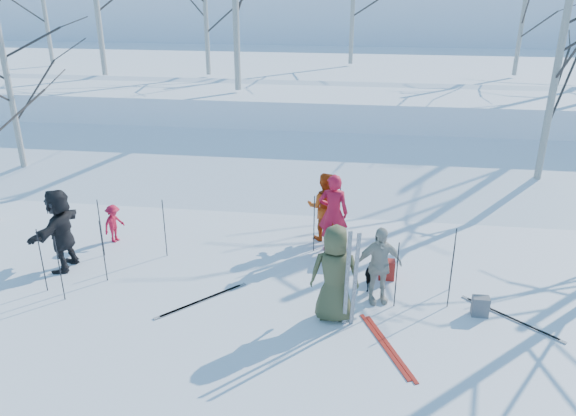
# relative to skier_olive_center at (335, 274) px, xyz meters

# --- Properties ---
(ground) EXTENTS (120.00, 120.00, 0.00)m
(ground) POSITION_rel_skier_olive_center_xyz_m (-1.10, 0.45, -0.91)
(ground) COLOR white
(ground) RESTS_ON ground
(snow_ramp) EXTENTS (70.00, 9.49, 4.12)m
(snow_ramp) POSITION_rel_skier_olive_center_xyz_m (-1.10, 7.45, -0.76)
(snow_ramp) COLOR white
(snow_ramp) RESTS_ON ground
(snow_plateau) EXTENTS (70.00, 18.00, 2.20)m
(snow_plateau) POSITION_rel_skier_olive_center_xyz_m (-1.10, 17.45, 0.09)
(snow_plateau) COLOR white
(snow_plateau) RESTS_ON ground
(far_hill) EXTENTS (90.00, 30.00, 6.00)m
(far_hill) POSITION_rel_skier_olive_center_xyz_m (-1.10, 38.45, 1.09)
(far_hill) COLOR white
(far_hill) RESTS_ON ground
(skier_olive_center) EXTENTS (0.92, 0.62, 1.82)m
(skier_olive_center) POSITION_rel_skier_olive_center_xyz_m (0.00, 0.00, 0.00)
(skier_olive_center) COLOR #414529
(skier_olive_center) RESTS_ON ground
(skier_red_north) EXTENTS (0.67, 0.45, 1.81)m
(skier_red_north) POSITION_rel_skier_olive_center_xyz_m (-0.19, 2.74, -0.01)
(skier_red_north) COLOR #B7112B
(skier_red_north) RESTS_ON ground
(skier_redor_behind) EXTENTS (0.81, 0.64, 1.64)m
(skier_redor_behind) POSITION_rel_skier_olive_center_xyz_m (-0.44, 3.29, -0.09)
(skier_redor_behind) COLOR #B4400D
(skier_redor_behind) RESTS_ON ground
(skier_red_seated) EXTENTS (0.52, 0.67, 0.91)m
(skier_red_seated) POSITION_rel_skier_olive_center_xyz_m (-5.26, 2.49, -0.46)
(skier_red_seated) COLOR #B7112B
(skier_red_seated) RESTS_ON ground
(skier_cream_east) EXTENTS (0.98, 0.62, 1.55)m
(skier_cream_east) POSITION_rel_skier_olive_center_xyz_m (0.78, 0.68, -0.14)
(skier_cream_east) COLOR beige
(skier_cream_east) RESTS_ON ground
(skier_grey_west) EXTENTS (0.60, 1.68, 1.79)m
(skier_grey_west) POSITION_rel_skier_olive_center_xyz_m (-5.77, 1.13, -0.02)
(skier_grey_west) COLOR black
(skier_grey_west) RESTS_ON ground
(dog) EXTENTS (0.35, 0.65, 0.53)m
(dog) POSITION_rel_skier_olive_center_xyz_m (0.70, 1.16, -0.65)
(dog) COLOR black
(dog) RESTS_ON ground
(upright_ski_left) EXTENTS (0.11, 0.17, 1.90)m
(upright_ski_left) POSITION_rel_skier_olive_center_xyz_m (0.22, -0.24, 0.04)
(upright_ski_left) COLOR silver
(upright_ski_left) RESTS_ON ground
(upright_ski_right) EXTENTS (0.13, 0.23, 1.89)m
(upright_ski_right) POSITION_rel_skier_olive_center_xyz_m (0.36, -0.25, 0.04)
(upright_ski_right) COLOR silver
(upright_ski_right) RESTS_ON ground
(ski_pair_a) EXTENTS (2.07, 2.10, 0.02)m
(ski_pair_a) POSITION_rel_skier_olive_center_xyz_m (3.21, 0.39, -0.90)
(ski_pair_a) COLOR silver
(ski_pair_a) RESTS_ON ground
(ski_pair_b) EXTENTS (1.60, 2.05, 0.02)m
(ski_pair_b) POSITION_rel_skier_olive_center_xyz_m (0.95, -0.75, -0.90)
(ski_pair_b) COLOR #A02016
(ski_pair_b) RESTS_ON ground
(ski_pair_c) EXTENTS (2.10, 2.10, 0.02)m
(ski_pair_c) POSITION_rel_skier_olive_center_xyz_m (-2.54, 0.22, -0.90)
(ski_pair_c) COLOR silver
(ski_pair_c) RESTS_ON ground
(ski_pole_a) EXTENTS (0.02, 0.02, 1.34)m
(ski_pole_a) POSITION_rel_skier_olive_center_xyz_m (-4.68, 0.72, -0.24)
(ski_pole_a) COLOR black
(ski_pole_a) RESTS_ON ground
(ski_pole_b) EXTENTS (0.02, 0.02, 1.34)m
(ski_pole_b) POSITION_rel_skier_olive_center_xyz_m (-5.68, 0.18, -0.24)
(ski_pole_b) COLOR black
(ski_pole_b) RESTS_ON ground
(ski_pole_c) EXTENTS (0.02, 0.02, 1.34)m
(ski_pole_c) POSITION_rel_skier_olive_center_xyz_m (2.11, 0.66, -0.24)
(ski_pole_c) COLOR black
(ski_pole_c) RESTS_ON ground
(ski_pole_d) EXTENTS (0.02, 0.02, 1.34)m
(ski_pole_d) POSITION_rel_skier_olive_center_xyz_m (2.23, 1.30, -0.24)
(ski_pole_d) COLOR black
(ski_pole_d) RESTS_ON ground
(ski_pole_e) EXTENTS (0.02, 0.02, 1.34)m
(ski_pole_e) POSITION_rel_skier_olive_center_xyz_m (-3.82, 1.94, -0.24)
(ski_pole_e) COLOR black
(ski_pole_e) RESTS_ON ground
(ski_pole_f) EXTENTS (0.02, 0.02, 1.34)m
(ski_pole_f) POSITION_rel_skier_olive_center_xyz_m (-5.18, -0.08, -0.24)
(ski_pole_f) COLOR black
(ski_pole_f) RESTS_ON ground
(ski_pole_g) EXTENTS (0.02, 0.02, 1.34)m
(ski_pole_g) POSITION_rel_skier_olive_center_xyz_m (-0.07, 3.16, -0.24)
(ski_pole_g) COLOR black
(ski_pole_g) RESTS_ON ground
(ski_pole_h) EXTENTS (0.02, 0.02, 1.34)m
(ski_pole_h) POSITION_rel_skier_olive_center_xyz_m (-0.61, 2.61, -0.24)
(ski_pole_h) COLOR black
(ski_pole_h) RESTS_ON ground
(ski_pole_i) EXTENTS (0.02, 0.02, 1.34)m
(ski_pole_i) POSITION_rel_skier_olive_center_xyz_m (1.12, 0.54, -0.24)
(ski_pole_i) COLOR black
(ski_pole_i) RESTS_ON ground
(ski_pole_j) EXTENTS (0.02, 0.02, 1.34)m
(ski_pole_j) POSITION_rel_skier_olive_center_xyz_m (-5.21, 1.76, -0.24)
(ski_pole_j) COLOR black
(ski_pole_j) RESTS_ON ground
(backpack_red) EXTENTS (0.32, 0.22, 0.42)m
(backpack_red) POSITION_rel_skier_olive_center_xyz_m (0.99, 1.57, -0.70)
(backpack_red) COLOR #A11F18
(backpack_red) RESTS_ON ground
(backpack_grey) EXTENTS (0.30, 0.20, 0.38)m
(backpack_grey) POSITION_rel_skier_olive_center_xyz_m (2.66, 0.44, -0.72)
(backpack_grey) COLOR #56575D
(backpack_grey) RESTS_ON ground
(backpack_dark) EXTENTS (0.34, 0.24, 0.40)m
(backpack_dark) POSITION_rel_skier_olive_center_xyz_m (-0.04, 2.11, -0.71)
(backpack_dark) COLOR black
(backpack_dark) RESTS_ON ground
(birch_plateau_a) EXTENTS (3.37, 3.37, 3.96)m
(birch_plateau_a) POSITION_rel_skier_olive_center_xyz_m (6.02, 14.10, 3.27)
(birch_plateau_a) COLOR silver
(birch_plateau_a) RESTS_ON snow_plateau
(birch_plateau_c) EXTENTS (3.96, 3.96, 4.80)m
(birch_plateau_c) POSITION_rel_skier_olive_center_xyz_m (-13.11, 14.53, 3.69)
(birch_plateau_c) COLOR silver
(birch_plateau_c) RESTS_ON snow_plateau
(birch_plateau_d) EXTENTS (3.69, 3.69, 4.41)m
(birch_plateau_d) POSITION_rel_skier_olive_center_xyz_m (-5.66, 12.70, 3.49)
(birch_plateau_d) COLOR silver
(birch_plateau_d) RESTS_ON snow_plateau
(birch_edge_d) EXTENTS (4.18, 4.18, 5.11)m
(birch_edge_d) POSITION_rel_skier_olive_center_xyz_m (-9.69, 6.11, 1.65)
(birch_edge_d) COLOR silver
(birch_edge_d) RESTS_ON ground
(birch_edge_e) EXTENTS (4.52, 4.52, 5.61)m
(birch_edge_e) POSITION_rel_skier_olive_center_xyz_m (5.18, 6.60, 1.89)
(birch_edge_e) COLOR silver
(birch_edge_e) RESTS_ON ground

